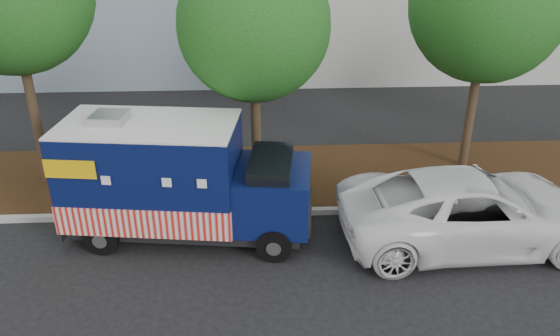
{
  "coord_description": "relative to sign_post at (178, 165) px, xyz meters",
  "views": [
    {
      "loc": [
        0.23,
        -10.83,
        7.35
      ],
      "look_at": [
        0.8,
        0.6,
        1.75
      ],
      "focal_mm": 35.0,
      "sensor_mm": 36.0,
      "label": 1
    }
  ],
  "objects": [
    {
      "name": "ground",
      "position": [
        1.78,
        -2.01,
        -1.2
      ],
      "size": [
        120.0,
        120.0,
        0.0
      ],
      "primitive_type": "plane",
      "color": "black",
      "rests_on": "ground"
    },
    {
      "name": "curb",
      "position": [
        1.78,
        -0.61,
        -1.12
      ],
      "size": [
        120.0,
        0.18,
        0.15
      ],
      "primitive_type": "cube",
      "color": "#9E9E99",
      "rests_on": "ground"
    },
    {
      "name": "mulch_strip",
      "position": [
        1.78,
        1.49,
        -1.12
      ],
      "size": [
        120.0,
        4.0,
        0.15
      ],
      "primitive_type": "cube",
      "color": "#321F0D",
      "rests_on": "ground"
    },
    {
      "name": "tree_b",
      "position": [
        2.04,
        0.66,
        3.43
      ],
      "size": [
        3.79,
        3.79,
        6.53
      ],
      "color": "#38281C",
      "rests_on": "ground"
    },
    {
      "name": "tree_c",
      "position": [
        8.29,
        1.81,
        3.67
      ],
      "size": [
        4.18,
        4.18,
        6.97
      ],
      "color": "#38281C",
      "rests_on": "ground"
    },
    {
      "name": "sign_post",
      "position": [
        0.0,
        0.0,
        0.0
      ],
      "size": [
        0.06,
        0.06,
        2.4
      ],
      "primitive_type": "cube",
      "color": "#473828",
      "rests_on": "ground"
    },
    {
      "name": "food_truck",
      "position": [
        0.11,
        -1.34,
        0.2
      ],
      "size": [
        6.06,
        2.86,
        3.08
      ],
      "rotation": [
        0.0,
        0.0,
        -0.12
      ],
      "color": "black",
      "rests_on": "ground"
    },
    {
      "name": "white_car",
      "position": [
        7.05,
        -2.02,
        -0.34
      ],
      "size": [
        6.3,
        3.07,
        1.72
      ],
      "primitive_type": "imported",
      "rotation": [
        0.0,
        0.0,
        1.61
      ],
      "color": "white",
      "rests_on": "ground"
    }
  ]
}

